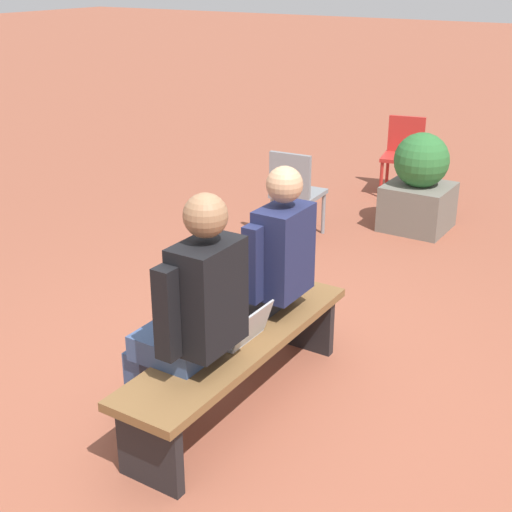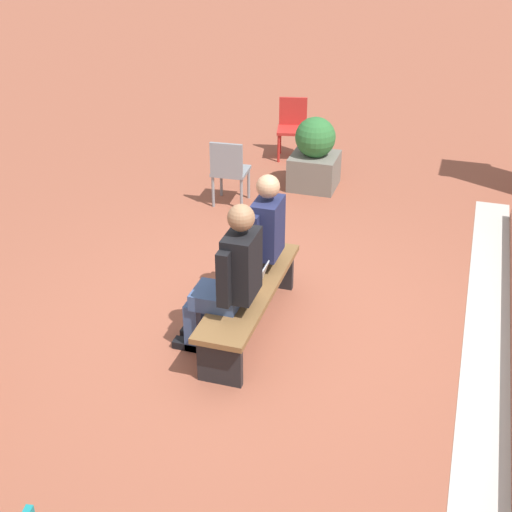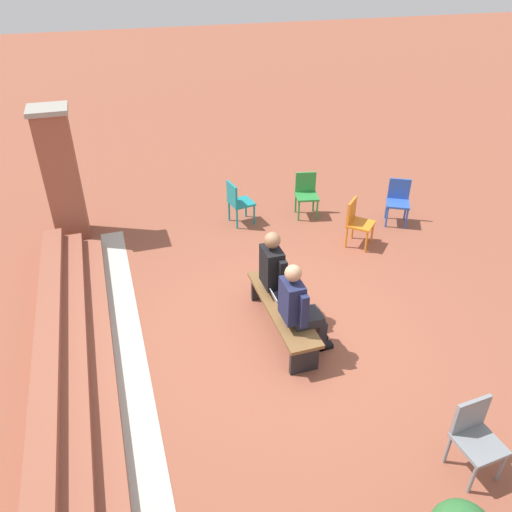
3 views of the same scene
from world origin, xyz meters
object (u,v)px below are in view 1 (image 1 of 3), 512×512
(laptop, at_px, (240,331))
(planter, at_px, (419,185))
(plastic_chair_far_left, at_px, (404,151))
(bench, at_px, (240,352))
(plastic_chair_by_pillar, at_px, (295,189))
(person_adult, at_px, (191,312))
(person_student, at_px, (268,266))

(laptop, bearing_deg, planter, -176.22)
(plastic_chair_far_left, bearing_deg, bench, 9.96)
(bench, distance_m, laptop, 0.15)
(planter, bearing_deg, plastic_chair_by_pillar, -44.70)
(planter, bearing_deg, person_adult, 2.20)
(person_student, height_order, plastic_chair_far_left, person_student)
(plastic_chair_by_pillar, bearing_deg, bench, 23.01)
(plastic_chair_far_left, height_order, planter, planter)
(bench, height_order, plastic_chair_by_pillar, plastic_chair_by_pillar)
(person_adult, bearing_deg, laptop, 165.96)
(laptop, xyz_separation_m, plastic_chair_far_left, (-4.47, -0.79, -0.02))
(plastic_chair_by_pillar, xyz_separation_m, planter, (-0.88, 0.87, -0.04))
(person_student, height_order, person_adult, person_adult)
(bench, xyz_separation_m, planter, (-3.42, -0.21, 0.08))
(bench, height_order, person_student, person_student)
(planter, bearing_deg, plastic_chair_far_left, -151.16)
(person_adult, bearing_deg, plastic_chair_by_pillar, -160.72)
(bench, bearing_deg, plastic_chair_by_pillar, -156.99)
(plastic_chair_far_left, relative_size, planter, 0.89)
(person_adult, relative_size, planter, 1.48)
(person_student, bearing_deg, laptop, 10.70)
(person_student, distance_m, plastic_chair_by_pillar, 2.38)
(bench, distance_m, plastic_chair_by_pillar, 2.77)
(person_adult, bearing_deg, bench, 168.44)
(person_student, distance_m, person_adult, 0.75)
(laptop, distance_m, plastic_chair_by_pillar, 2.79)
(planter, bearing_deg, person_student, 2.79)
(bench, bearing_deg, plastic_chair_far_left, -170.04)
(plastic_chair_far_left, bearing_deg, plastic_chair_by_pillar, -8.94)
(bench, relative_size, person_student, 1.33)
(bench, relative_size, plastic_chair_by_pillar, 2.14)
(bench, height_order, planter, planter)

